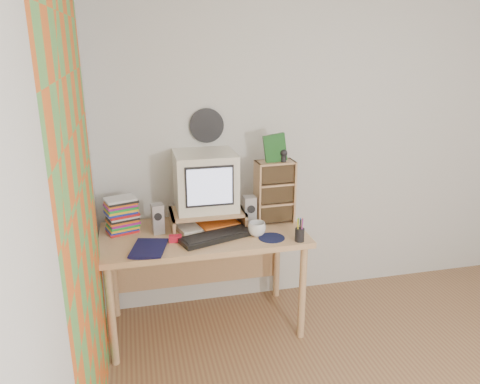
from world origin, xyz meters
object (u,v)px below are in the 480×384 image
cd_rack (275,192)px  crt_monitor (206,181)px  desk (202,246)px  dvd_stack (122,213)px  keyboard (216,237)px  mug (257,229)px  diary (133,246)px

cd_rack → crt_monitor: bearing=169.3°
desk → crt_monitor: crt_monitor is taller
crt_monitor → dvd_stack: 0.62m
crt_monitor → keyboard: bearing=-86.2°
crt_monitor → mug: size_ratio=3.49×
diary → dvd_stack: bearing=114.8°
keyboard → dvd_stack: 0.67m
keyboard → cd_rack: size_ratio=1.08×
desk → diary: bearing=-152.6°
keyboard → dvd_stack: size_ratio=1.75×
mug → diary: bearing=-177.1°
crt_monitor → diary: 0.69m
dvd_stack → diary: dvd_stack is taller
desk → crt_monitor: size_ratio=3.30×
crt_monitor → keyboard: crt_monitor is taller
desk → cd_rack: (0.54, 0.02, 0.36)m
crt_monitor → cd_rack: (0.49, -0.07, -0.09)m
desk → crt_monitor: 0.47m
keyboard → dvd_stack: bearing=138.0°
dvd_stack → mug: dvd_stack is taller
dvd_stack → mug: bearing=-34.5°
keyboard → dvd_stack: dvd_stack is taller
dvd_stack → mug: (0.89, -0.27, -0.09)m
diary → mug: bearing=17.4°
dvd_stack → cd_rack: 1.08m
crt_monitor → cd_rack: bearing=-7.8°
desk → dvd_stack: (-0.54, 0.07, 0.28)m
keyboard → desk: bearing=91.0°
desk → keyboard: (0.07, -0.20, 0.15)m
mug → keyboard: bearing=178.0°
desk → mug: (0.35, -0.21, 0.18)m
desk → dvd_stack: 0.61m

